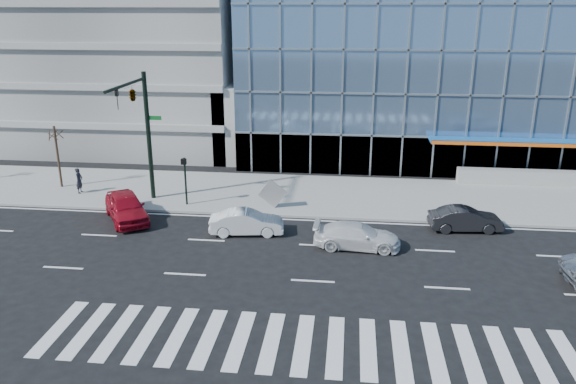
% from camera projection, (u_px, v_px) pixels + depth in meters
% --- Properties ---
extents(ground, '(160.00, 160.00, 0.00)m').
position_uv_depth(ground, '(318.00, 245.00, 29.38)').
color(ground, black).
rests_on(ground, ground).
extents(sidewalk, '(120.00, 8.00, 0.15)m').
position_uv_depth(sidewalk, '(326.00, 195.00, 36.88)').
color(sidewalk, gray).
rests_on(sidewalk, ground).
extents(theatre_building, '(42.00, 26.00, 15.00)m').
position_uv_depth(theatre_building, '(494.00, 57.00, 49.96)').
color(theatre_building, '#6685AA').
rests_on(theatre_building, ground).
extents(parking_garage, '(24.00, 24.00, 20.00)m').
position_uv_depth(parking_garage, '(125.00, 26.00, 52.78)').
color(parking_garage, gray).
rests_on(parking_garage, ground).
extents(ramp_block, '(6.00, 8.00, 6.00)m').
position_uv_depth(ramp_block, '(259.00, 119.00, 46.00)').
color(ramp_block, gray).
rests_on(ramp_block, ground).
extents(traffic_signal, '(1.14, 5.74, 8.00)m').
position_uv_depth(traffic_signal, '(138.00, 109.00, 32.88)').
color(traffic_signal, black).
rests_on(traffic_signal, sidewalk).
extents(ped_signal_post, '(0.30, 0.33, 3.00)m').
position_uv_depth(ped_signal_post, '(185.00, 174.00, 34.25)').
color(ped_signal_post, black).
rests_on(ped_signal_post, sidewalk).
extents(street_tree_near, '(1.10, 1.10, 4.23)m').
position_uv_depth(street_tree_near, '(55.00, 134.00, 37.15)').
color(street_tree_near, '#332319').
rests_on(street_tree_near, sidewalk).
extents(white_suv, '(4.54, 1.99, 1.30)m').
position_uv_depth(white_suv, '(357.00, 236.00, 28.94)').
color(white_suv, silver).
rests_on(white_suv, ground).
extents(white_sedan, '(4.18, 1.91, 1.33)m').
position_uv_depth(white_sedan, '(247.00, 222.00, 30.68)').
color(white_sedan, silver).
rests_on(white_sedan, ground).
extents(dark_sedan, '(4.10, 1.75, 1.32)m').
position_uv_depth(dark_sedan, '(465.00, 219.00, 31.14)').
color(dark_sedan, black).
rests_on(dark_sedan, ground).
extents(red_sedan, '(4.20, 5.06, 1.63)m').
position_uv_depth(red_sedan, '(126.00, 207.00, 32.56)').
color(red_sedan, maroon).
rests_on(red_sedan, ground).
extents(pedestrian, '(0.41, 0.62, 1.68)m').
position_uv_depth(pedestrian, '(79.00, 181.00, 36.80)').
color(pedestrian, black).
rests_on(pedestrian, sidewalk).
extents(tilted_panel, '(1.82, 0.20, 1.82)m').
position_uv_depth(tilted_panel, '(273.00, 194.00, 34.08)').
color(tilted_panel, gray).
rests_on(tilted_panel, sidewalk).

